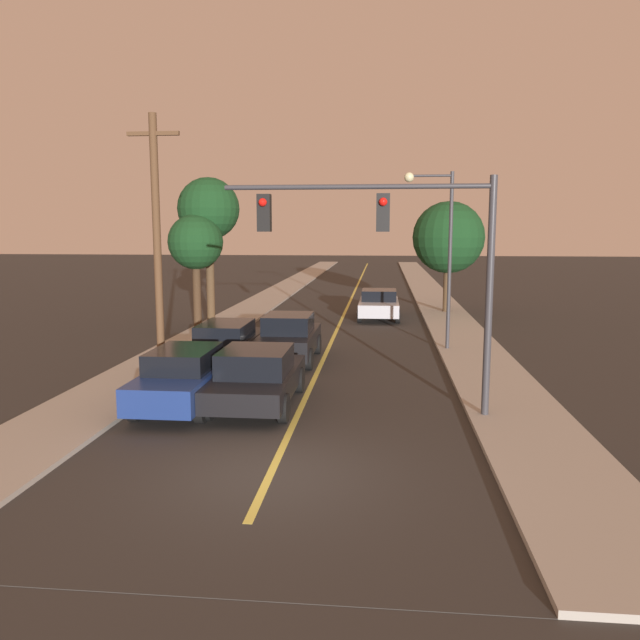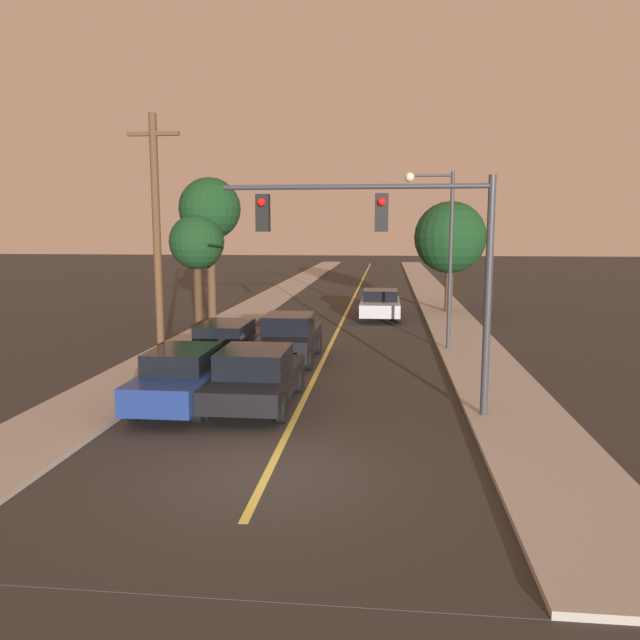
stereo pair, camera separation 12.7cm
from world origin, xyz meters
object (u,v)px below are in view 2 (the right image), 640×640
(car_near_lane_second, at_px, (289,337))
(tree_right_near, at_px, (450,238))
(car_outer_lane_front, at_px, (185,375))
(traffic_signal_mast, at_px, (396,242))
(car_outer_lane_second, at_px, (227,346))
(streetlamp_right, at_px, (439,235))
(car_far_oncoming, at_px, (380,304))
(car_near_lane_front, at_px, (256,376))
(utility_pole_left, at_px, (157,241))
(tree_left_far, at_px, (210,210))
(tree_left_near, at_px, (197,243))

(car_near_lane_second, distance_m, tree_right_near, 15.27)
(car_outer_lane_front, distance_m, traffic_signal_mast, 6.49)
(car_near_lane_second, height_order, traffic_signal_mast, traffic_signal_mast)
(car_outer_lane_second, relative_size, streetlamp_right, 0.79)
(car_far_oncoming, height_order, traffic_signal_mast, traffic_signal_mast)
(car_near_lane_front, bearing_deg, utility_pole_left, 141.54)
(streetlamp_right, xyz_separation_m, tree_left_far, (-10.03, 4.55, 1.07))
(car_outer_lane_second, height_order, streetlamp_right, streetlamp_right)
(car_outer_lane_second, bearing_deg, car_near_lane_front, -66.01)
(car_far_oncoming, distance_m, tree_left_near, 10.06)
(car_far_oncoming, bearing_deg, car_outer_lane_front, 73.52)
(car_outer_lane_second, relative_size, tree_left_near, 1.01)
(car_near_lane_front, relative_size, car_far_oncoming, 1.02)
(car_near_lane_front, height_order, car_far_oncoming, car_near_lane_front)
(traffic_signal_mast, distance_m, tree_right_near, 19.78)
(car_near_lane_front, xyz_separation_m, tree_left_near, (-5.07, 11.53, 3.20))
(tree_left_near, relative_size, tree_left_far, 0.75)
(car_near_lane_second, distance_m, tree_left_far, 9.57)
(car_outer_lane_second, relative_size, tree_left_far, 0.76)
(car_outer_lane_second, height_order, car_far_oncoming, car_outer_lane_second)
(car_far_oncoming, distance_m, tree_right_near, 5.59)
(traffic_signal_mast, relative_size, tree_left_near, 1.25)
(car_outer_lane_second, bearing_deg, tree_left_far, 108.88)
(car_near_lane_second, relative_size, tree_right_near, 0.73)
(traffic_signal_mast, bearing_deg, tree_right_near, 80.72)
(car_near_lane_second, height_order, tree_left_near, tree_left_near)
(car_outer_lane_second, distance_m, streetlamp_right, 8.89)
(car_far_oncoming, bearing_deg, car_near_lane_second, 74.15)
(car_outer_lane_second, distance_m, traffic_signal_mast, 8.02)
(traffic_signal_mast, bearing_deg, car_far_oncoming, 91.73)
(tree_left_near, bearing_deg, car_outer_lane_front, -74.62)
(utility_pole_left, distance_m, tree_right_near, 19.14)
(car_outer_lane_front, bearing_deg, car_far_oncoming, 73.52)
(car_outer_lane_second, xyz_separation_m, utility_pole_left, (-1.78, -1.28, 3.44))
(traffic_signal_mast, height_order, tree_right_near, tree_right_near)
(car_near_lane_front, bearing_deg, tree_left_far, 110.61)
(tree_left_near, relative_size, tree_right_near, 0.86)
(tree_left_near, xyz_separation_m, tree_left_far, (0.33, 1.06, 1.47))
(utility_pole_left, height_order, tree_right_near, utility_pole_left)
(tree_left_far, xyz_separation_m, tree_right_near, (11.51, 6.36, -1.31))
(car_outer_lane_front, height_order, car_far_oncoming, car_outer_lane_front)
(utility_pole_left, height_order, tree_left_near, utility_pole_left)
(car_outer_lane_second, distance_m, tree_right_near, 17.44)
(streetlamp_right, distance_m, tree_left_near, 10.94)
(streetlamp_right, bearing_deg, car_near_lane_front, -123.38)
(tree_left_far, height_order, tree_right_near, tree_left_far)
(car_outer_lane_second, relative_size, traffic_signal_mast, 0.80)
(car_near_lane_second, relative_size, car_far_oncoming, 0.97)
(car_far_oncoming, distance_m, utility_pole_left, 15.56)
(car_near_lane_front, height_order, streetlamp_right, streetlamp_right)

